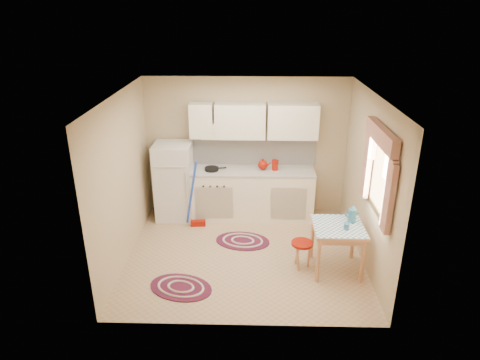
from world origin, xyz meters
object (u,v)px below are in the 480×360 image
fridge (174,181)px  table (336,248)px  base_cabinets (250,194)px  stool (301,255)px

fridge → table: bearing=-31.7°
base_cabinets → table: bearing=-52.9°
fridge → base_cabinets: bearing=2.1°
base_cabinets → stool: (0.77, -1.63, -0.23)m
fridge → base_cabinets: 1.38m
fridge → table: (2.62, -1.62, -0.34)m
fridge → table: size_ratio=1.94×
table → stool: (-0.50, 0.05, -0.15)m
fridge → stool: size_ratio=3.33×
base_cabinets → fridge: bearing=-177.9°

